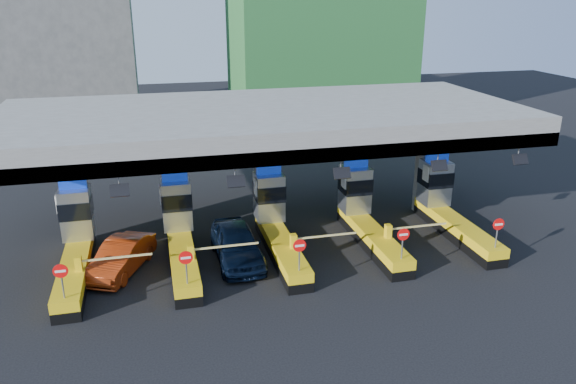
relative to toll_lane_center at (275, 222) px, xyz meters
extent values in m
plane|color=black|center=(0.00, -0.28, -1.40)|extent=(120.00, 120.00, 0.00)
cube|color=slate|center=(0.00, 2.72, 4.85)|extent=(28.00, 12.00, 1.50)
cube|color=#4C4C49|center=(0.00, -2.98, 4.45)|extent=(28.00, 0.60, 0.70)
cube|color=slate|center=(-10.00, 2.72, 1.35)|extent=(1.00, 1.00, 5.50)
cube|color=slate|center=(0.00, 2.72, 1.35)|extent=(1.00, 1.00, 5.50)
cube|color=slate|center=(10.00, 2.72, 1.35)|extent=(1.00, 1.00, 5.50)
cylinder|color=slate|center=(-7.50, -2.98, 3.85)|extent=(0.06, 0.06, 0.50)
cube|color=black|center=(-7.50, -3.18, 3.50)|extent=(0.80, 0.38, 0.54)
cylinder|color=slate|center=(-2.50, -2.98, 3.85)|extent=(0.06, 0.06, 0.50)
cube|color=black|center=(-2.50, -3.18, 3.50)|extent=(0.80, 0.38, 0.54)
cylinder|color=slate|center=(2.50, -2.98, 3.85)|extent=(0.06, 0.06, 0.50)
cube|color=black|center=(2.50, -3.18, 3.50)|extent=(0.80, 0.38, 0.54)
cylinder|color=slate|center=(7.50, -2.98, 3.85)|extent=(0.06, 0.06, 0.50)
cube|color=black|center=(7.50, -3.18, 3.50)|extent=(0.80, 0.38, 0.54)
cylinder|color=slate|center=(12.00, -2.98, 3.85)|extent=(0.06, 0.06, 0.50)
cube|color=black|center=(12.00, -3.18, 3.50)|extent=(0.80, 0.38, 0.54)
cube|color=black|center=(-10.00, -1.28, -1.15)|extent=(1.20, 8.00, 0.50)
cube|color=#E5B70C|center=(-10.00, -1.28, -0.65)|extent=(1.20, 8.00, 0.50)
cube|color=#9EA3A8|center=(-10.00, 1.52, 0.90)|extent=(1.50, 1.50, 2.60)
cube|color=black|center=(-10.00, 1.50, 1.20)|extent=(1.56, 1.56, 0.90)
cube|color=#0C2DBF|center=(-10.00, 1.52, 2.48)|extent=(1.30, 0.35, 0.55)
cube|color=white|center=(-10.80, 1.22, 1.60)|extent=(0.06, 0.70, 0.90)
cylinder|color=slate|center=(-10.00, -4.88, 0.25)|extent=(0.07, 0.07, 1.30)
cylinder|color=red|center=(-10.00, -4.91, 0.85)|extent=(0.60, 0.04, 0.60)
cube|color=white|center=(-10.00, -4.93, 0.85)|extent=(0.42, 0.02, 0.10)
cube|color=#E5B70C|center=(-9.65, -2.48, -0.05)|extent=(0.30, 0.35, 0.70)
cube|color=white|center=(-8.00, -2.48, 0.05)|extent=(3.20, 0.08, 0.08)
cube|color=black|center=(-5.00, -1.28, -1.15)|extent=(1.20, 8.00, 0.50)
cube|color=#E5B70C|center=(-5.00, -1.28, -0.65)|extent=(1.20, 8.00, 0.50)
cube|color=#9EA3A8|center=(-5.00, 1.52, 0.90)|extent=(1.50, 1.50, 2.60)
cube|color=black|center=(-5.00, 1.50, 1.20)|extent=(1.56, 1.56, 0.90)
cube|color=#0C2DBF|center=(-5.00, 1.52, 2.48)|extent=(1.30, 0.35, 0.55)
cube|color=white|center=(-5.80, 1.22, 1.60)|extent=(0.06, 0.70, 0.90)
cylinder|color=slate|center=(-5.00, -4.88, 0.25)|extent=(0.07, 0.07, 1.30)
cylinder|color=red|center=(-5.00, -4.91, 0.85)|extent=(0.60, 0.04, 0.60)
cube|color=white|center=(-5.00, -4.93, 0.85)|extent=(0.42, 0.02, 0.10)
cube|color=#E5B70C|center=(-4.65, -2.48, -0.05)|extent=(0.30, 0.35, 0.70)
cube|color=white|center=(-3.00, -2.48, 0.05)|extent=(3.20, 0.08, 0.08)
cube|color=black|center=(0.00, -1.28, -1.15)|extent=(1.20, 8.00, 0.50)
cube|color=#E5B70C|center=(0.00, -1.28, -0.65)|extent=(1.20, 8.00, 0.50)
cube|color=#9EA3A8|center=(0.00, 1.52, 0.90)|extent=(1.50, 1.50, 2.60)
cube|color=black|center=(0.00, 1.50, 1.20)|extent=(1.56, 1.56, 0.90)
cube|color=#0C2DBF|center=(0.00, 1.52, 2.48)|extent=(1.30, 0.35, 0.55)
cube|color=white|center=(-0.80, 1.22, 1.60)|extent=(0.06, 0.70, 0.90)
cylinder|color=slate|center=(0.00, -4.88, 0.25)|extent=(0.07, 0.07, 1.30)
cylinder|color=red|center=(0.00, -4.91, 0.85)|extent=(0.60, 0.04, 0.60)
cube|color=white|center=(0.00, -4.93, 0.85)|extent=(0.42, 0.02, 0.10)
cube|color=#E5B70C|center=(0.35, -2.48, -0.05)|extent=(0.30, 0.35, 0.70)
cube|color=white|center=(2.00, -2.48, 0.05)|extent=(3.20, 0.08, 0.08)
cube|color=black|center=(5.00, -1.28, -1.15)|extent=(1.20, 8.00, 0.50)
cube|color=#E5B70C|center=(5.00, -1.28, -0.65)|extent=(1.20, 8.00, 0.50)
cube|color=#9EA3A8|center=(5.00, 1.52, 0.90)|extent=(1.50, 1.50, 2.60)
cube|color=black|center=(5.00, 1.50, 1.20)|extent=(1.56, 1.56, 0.90)
cube|color=#0C2DBF|center=(5.00, 1.52, 2.48)|extent=(1.30, 0.35, 0.55)
cube|color=white|center=(4.20, 1.22, 1.60)|extent=(0.06, 0.70, 0.90)
cylinder|color=slate|center=(5.00, -4.88, 0.25)|extent=(0.07, 0.07, 1.30)
cylinder|color=red|center=(5.00, -4.91, 0.85)|extent=(0.60, 0.04, 0.60)
cube|color=white|center=(5.00, -4.93, 0.85)|extent=(0.42, 0.02, 0.10)
cube|color=#E5B70C|center=(5.35, -2.48, -0.05)|extent=(0.30, 0.35, 0.70)
cube|color=white|center=(7.00, -2.48, 0.05)|extent=(3.20, 0.08, 0.08)
cube|color=black|center=(10.00, -1.28, -1.15)|extent=(1.20, 8.00, 0.50)
cube|color=#E5B70C|center=(10.00, -1.28, -0.65)|extent=(1.20, 8.00, 0.50)
cube|color=#9EA3A8|center=(10.00, 1.52, 0.90)|extent=(1.50, 1.50, 2.60)
cube|color=black|center=(10.00, 1.50, 1.20)|extent=(1.56, 1.56, 0.90)
cube|color=#0C2DBF|center=(10.00, 1.52, 2.48)|extent=(1.30, 0.35, 0.55)
cube|color=white|center=(9.20, 1.22, 1.60)|extent=(0.06, 0.70, 0.90)
cylinder|color=slate|center=(10.00, -4.88, 0.25)|extent=(0.07, 0.07, 1.30)
cylinder|color=red|center=(10.00, -4.91, 0.85)|extent=(0.60, 0.04, 0.60)
cube|color=white|center=(10.00, -4.93, 0.85)|extent=(0.42, 0.02, 0.10)
cube|color=#E5B70C|center=(10.35, -2.48, -0.05)|extent=(0.30, 0.35, 0.70)
cube|color=white|center=(12.00, -2.48, 0.05)|extent=(3.20, 0.08, 0.08)
cube|color=#4C4C49|center=(-14.00, 35.72, 7.60)|extent=(14.00, 10.00, 18.00)
imported|color=black|center=(-2.27, -1.26, -0.47)|extent=(2.34, 5.51, 1.86)
imported|color=maroon|center=(-7.91, -1.06, -0.62)|extent=(3.47, 5.00, 1.56)
camera|label=1|loc=(-5.98, -26.75, 11.45)|focal=35.00mm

